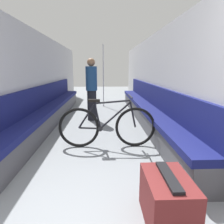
{
  "coord_description": "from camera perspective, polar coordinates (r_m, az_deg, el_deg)",
  "views": [
    {
      "loc": [
        0.13,
        -0.97,
        1.37
      ],
      "look_at": [
        0.33,
        3.83,
        0.34
      ],
      "focal_mm": 32.0,
      "sensor_mm": 36.0,
      "label": 1
    }
  ],
  "objects": [
    {
      "name": "wall_left",
      "position": [
        5.21,
        -20.67,
        8.74
      ],
      "size": [
        0.1,
        11.15,
        2.26
      ],
      "primitive_type": "cube",
      "color": "#B2B2B7",
      "rests_on": "ground"
    },
    {
      "name": "wall_right",
      "position": [
        5.13,
        13.08,
        9.16
      ],
      "size": [
        0.1,
        11.15,
        2.26
      ],
      "primitive_type": "cube",
      "color": "#B2B2B7",
      "rests_on": "ground"
    },
    {
      "name": "bench_seat_row_left",
      "position": [
        5.37,
        -17.21,
        0.36
      ],
      "size": [
        0.43,
        6.54,
        0.98
      ],
      "color": "#4C4C51",
      "rests_on": "ground"
    },
    {
      "name": "bench_seat_row_right",
      "position": [
        5.31,
        9.84,
        0.6
      ],
      "size": [
        0.43,
        6.54,
        0.98
      ],
      "color": "#4C4C51",
      "rests_on": "ground"
    },
    {
      "name": "bicycle",
      "position": [
        3.55,
        -1.39,
        -4.09
      ],
      "size": [
        1.72,
        0.46,
        0.93
      ],
      "rotation": [
        0.0,
        0.0,
        0.2
      ],
      "color": "black",
      "rests_on": "ground"
    },
    {
      "name": "grab_pole_near",
      "position": [
        7.45,
        -2.49,
        10.01
      ],
      "size": [
        0.08,
        0.08,
        2.24
      ],
      "color": "gray",
      "rests_on": "ground"
    },
    {
      "name": "passenger_standing",
      "position": [
        5.4,
        -5.85,
        6.58
      ],
      "size": [
        0.3,
        0.3,
        1.65
      ],
      "rotation": [
        0.0,
        0.0,
        0.52
      ],
      "color": "black",
      "rests_on": "ground"
    },
    {
      "name": "luggage_bag",
      "position": [
        2.02,
        15.44,
        -22.97
      ],
      "size": [
        0.39,
        0.6,
        0.47
      ],
      "color": "maroon",
      "rests_on": "ground"
    }
  ]
}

